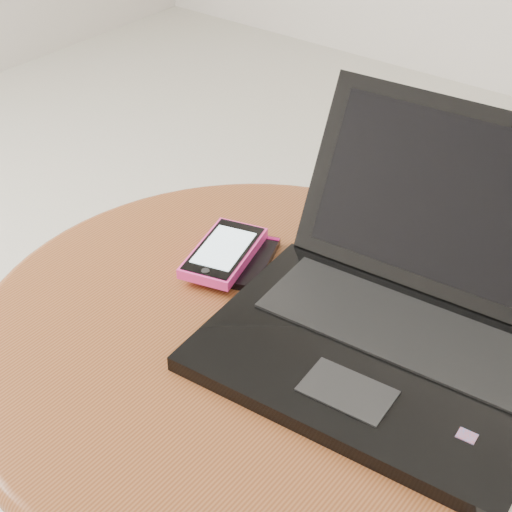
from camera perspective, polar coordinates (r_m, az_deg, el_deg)
The scene contains 4 objects.
table at distance 0.95m, azimuth -0.16°, elevation -10.00°, with size 0.64×0.64×0.51m.
laptop at distance 0.85m, azimuth 10.34°, elevation -3.98°, with size 0.37×0.37×0.21m.
phone_black at distance 0.97m, azimuth -0.67°, elevation -0.33°, with size 0.09×0.12×0.01m.
phone_pink at distance 0.96m, azimuth -2.34°, elevation 0.27°, with size 0.10×0.14×0.01m.
Camera 1 is at (0.31, -0.42, 1.08)m, focal length 55.38 mm.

